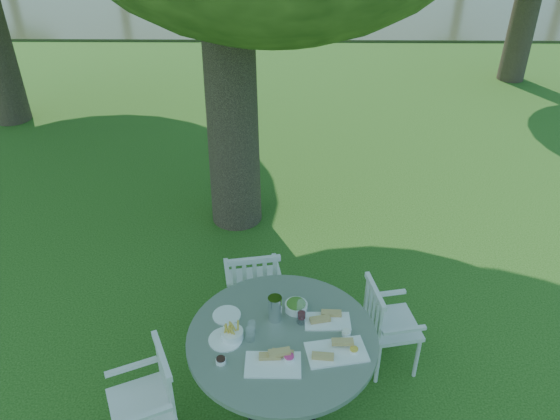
{
  "coord_description": "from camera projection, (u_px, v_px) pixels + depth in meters",
  "views": [
    {
      "loc": [
        0.05,
        -4.2,
        3.67
      ],
      "look_at": [
        0.0,
        0.2,
        0.85
      ],
      "focal_mm": 35.0,
      "sensor_mm": 36.0,
      "label": 1
    }
  ],
  "objects": [
    {
      "name": "ground",
      "position": [
        280.0,
        291.0,
        5.52
      ],
      "size": [
        140.0,
        140.0,
        0.0
      ],
      "primitive_type": "plane",
      "color": "#153D0C",
      "rests_on": "ground"
    },
    {
      "name": "table",
      "position": [
        282.0,
        352.0,
        3.98
      ],
      "size": [
        1.37,
        1.37,
        0.81
      ],
      "color": "black",
      "rests_on": "ground"
    },
    {
      "name": "chair_ne",
      "position": [
        383.0,
        321.0,
        4.46
      ],
      "size": [
        0.48,
        0.5,
        0.85
      ],
      "rotation": [
        0.0,
        0.0,
        -4.52
      ],
      "color": "silver",
      "rests_on": "ground"
    },
    {
      "name": "chair_nw",
      "position": [
        254.0,
        284.0,
        4.82
      ],
      "size": [
        0.51,
        0.49,
        0.88
      ],
      "rotation": [
        0.0,
        0.0,
        -2.96
      ],
      "color": "silver",
      "rests_on": "ground"
    },
    {
      "name": "chair_sw",
      "position": [
        152.0,
        395.0,
        3.81
      ],
      "size": [
        0.57,
        0.59,
        0.9
      ],
      "rotation": [
        0.0,
        0.0,
        -1.14
      ],
      "color": "silver",
      "rests_on": "ground"
    },
    {
      "name": "tableware",
      "position": [
        281.0,
        328.0,
        3.9
      ],
      "size": [
        1.12,
        0.74,
        0.21
      ],
      "color": "white",
      "rests_on": "table"
    }
  ]
}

